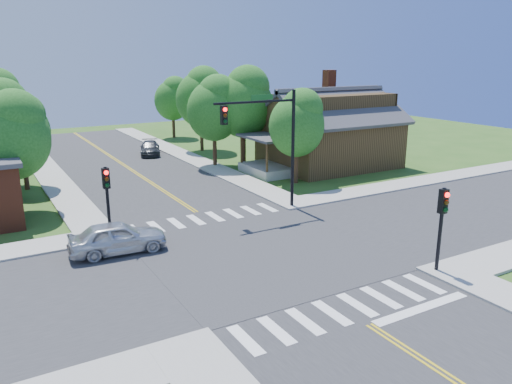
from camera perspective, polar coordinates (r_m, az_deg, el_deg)
ground at (r=23.83m, az=0.44°, el=-7.14°), size 100.00×100.00×0.00m
road_ns at (r=23.83m, az=0.44°, el=-7.09°), size 10.00×90.00×0.04m
road_ew at (r=23.83m, az=0.44°, el=-7.08°), size 90.00×10.00×0.04m
intersection_patch at (r=23.83m, az=0.44°, el=-7.14°), size 10.20×10.20×0.06m
sidewalk_ne at (r=44.97m, az=7.62°, el=3.55°), size 40.00×40.00×0.14m
crosswalk_north at (r=29.00m, az=-5.80°, el=-2.98°), size 8.85×2.00×0.01m
crosswalk_south at (r=19.24m, az=10.10°, el=-12.99°), size 8.85×2.00×0.01m
centerline at (r=23.82m, az=0.44°, el=-7.03°), size 0.30×90.00×0.01m
stop_bar at (r=19.99m, az=18.38°, el=-12.60°), size 4.60×0.45×0.09m
signal_mast_ne at (r=29.15m, az=1.52°, el=6.90°), size 5.30×0.42×7.20m
signal_pole_se at (r=22.40m, az=20.52°, el=-2.39°), size 0.34×0.42×3.80m
signal_pole_nw at (r=25.99m, az=-16.68°, el=0.30°), size 0.34×0.42×3.80m
house_ne at (r=42.76m, az=8.31°, el=7.35°), size 13.05×8.80×7.11m
tree_e_a at (r=36.33m, az=4.84°, el=8.04°), size 4.09×3.89×6.96m
tree_e_b at (r=42.36m, az=-1.30°, el=10.44°), size 4.97×4.72×8.45m
tree_e_c at (r=49.56m, az=-6.24°, el=10.91°), size 4.86×4.62×8.27m
tree_e_d at (r=58.36m, az=-9.44°, el=10.61°), size 4.11×3.90×6.99m
tree_w_a at (r=32.06m, az=-26.07°, el=6.07°), size 4.33×4.11×7.36m
tree_w_b at (r=39.12m, az=-27.10°, el=7.68°), size 4.53×4.31×7.71m
tree_house at (r=42.05m, az=-4.71°, el=9.71°), size 4.54×4.32×7.72m
tree_bldg at (r=37.93m, az=-25.25°, el=6.71°), size 3.95×3.75×6.72m
car_silver at (r=24.58m, az=-15.53°, el=-5.09°), size 2.48×4.79×1.54m
car_dgrey at (r=48.55m, az=-12.01°, el=4.88°), size 4.36×5.39×1.26m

